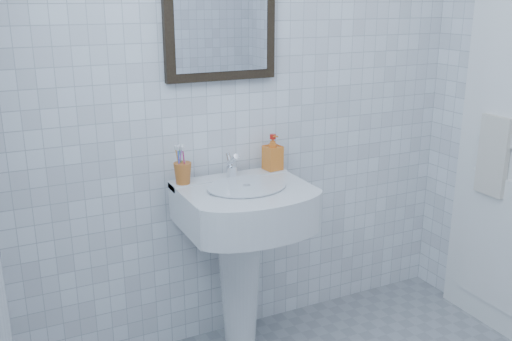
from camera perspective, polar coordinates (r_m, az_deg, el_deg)
wall_back at (r=2.58m, az=-0.68°, el=9.48°), size 2.20×0.02×2.50m
washbasin at (r=2.52m, az=-1.45°, el=-7.08°), size 0.54×0.40×0.83m
faucet at (r=2.49m, az=-2.45°, el=0.35°), size 0.05×0.10×0.12m
toothbrush_cup at (r=2.43m, az=-7.34°, el=-0.27°), size 0.08×0.08×0.09m
soap_dispenser at (r=2.60m, az=1.68°, el=1.86°), size 0.08×0.08×0.16m
wall_mirror at (r=2.48m, az=-3.59°, el=16.11°), size 0.50×0.04×0.62m
towel_ring at (r=2.88m, az=23.30°, el=4.85°), size 0.01×0.18×0.18m
hand_towel at (r=2.90m, az=22.63°, el=1.35°), size 0.03×0.16×0.38m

